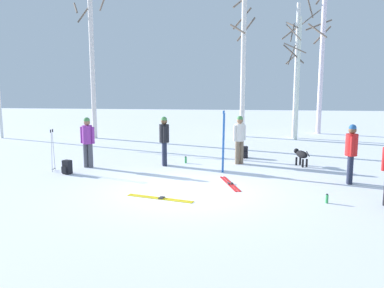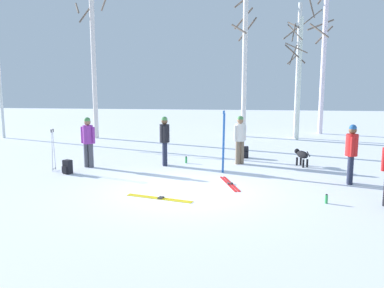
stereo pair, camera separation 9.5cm
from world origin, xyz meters
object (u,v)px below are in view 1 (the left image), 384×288
Objects in this scene: backpack_1 at (67,167)px; birch_tree_3 at (296,68)px; birch_tree_5 at (322,58)px; person_4 at (351,150)px; birch_tree_2 at (243,57)px; ski_pair_lying_1 at (230,184)px; ski_poles_0 at (53,149)px; person_1 at (88,139)px; dog at (301,155)px; person_3 at (240,137)px; backpack_0 at (244,152)px; water_bottle_0 at (327,199)px; birch_tree_1 at (92,58)px; birch_tree_4 at (298,75)px; ski_pair_lying_0 at (160,198)px; person_0 at (164,138)px; ski_pair_planted_0 at (223,142)px; water_bottle_1 at (186,160)px.

backpack_1 is 12.67m from birch_tree_3.
backpack_1 is at bearing -132.53° from birch_tree_5.
person_4 is 0.21× the size of birch_tree_2.
ski_poles_0 reaches higher than ski_pair_lying_1.
person_1 is 7.35m from dog.
backpack_0 is (0.21, 1.16, -0.77)m from person_3.
person_1 is at bearing 155.30° from water_bottle_0.
birch_tree_1 is 10.27m from birch_tree_3.
birch_tree_4 is (8.96, 8.00, 2.48)m from ski_poles_0.
person_3 is at bearing -100.10° from backpack_0.
ski_pair_lying_0 is at bearing -34.44° from backpack_1.
ski_pair_lying_1 is 0.27× the size of birch_tree_4.
person_0 is 6.11m from water_bottle_0.
ski_pair_planted_0 reaches higher than water_bottle_0.
birch_tree_4 is at bearing 45.04° from backpack_1.
backpack_0 is (0.51, 4.02, 0.20)m from ski_pair_lying_1.
person_0 is at bearing 140.22° from water_bottle_0.
person_0 is 12.09m from birch_tree_5.
backpack_1 is 0.06× the size of birch_tree_3.
dog is at bearing -105.02° from birch_tree_5.
ski_pair_planted_0 is at bearing -154.80° from dog.
dog is 1.90× the size of backpack_1.
person_3 is at bearing 83.99° from ski_pair_lying_1.
person_0 is 1.25× the size of ski_poles_0.
ski_pair_lying_1 is 10.15m from birch_tree_4.
person_3 reaches higher than water_bottle_0.
birch_tree_1 is at bearing 117.41° from ski_pair_lying_0.
backpack_1 is (-5.15, 0.72, 0.20)m from ski_pair_lying_1.
ski_pair_planted_0 is 3.58m from ski_pair_lying_0.
person_0 is 4.08m from ski_pair_lying_0.
birch_tree_3 is at bearing 67.32° from ski_pair_planted_0.
person_1 and person_4 have the same top height.
ski_poles_0 is 12.72m from birch_tree_3.
person_3 reaches higher than ski_pair_lying_1.
birch_tree_5 reaches higher than person_1.
water_bottle_1 is at bearing 136.60° from ski_pair_planted_0.
birch_tree_1 is 7.67m from birch_tree_2.
water_bottle_1 is (0.13, 4.40, 0.11)m from ski_pair_lying_0.
birch_tree_3 is at bearing 44.69° from person_1.
birch_tree_4 is at bearing 83.14° from dog.
ski_pair_planted_0 reaches higher than ski_pair_lying_1.
dog is at bearing -33.88° from backpack_0.
backpack_0 is 1.90× the size of water_bottle_0.
backpack_0 is at bearing 128.99° from person_4.
person_1 is 1.31m from backpack_1.
birch_tree_3 reaches higher than person_0.
birch_tree_3 is (5.48, 7.36, 2.55)m from person_0.
dog is 7.00m from birch_tree_4.
ski_pair_lying_0 is 6.07m from backpack_0.
ski_pair_lying_0 is (-4.16, -4.35, -0.38)m from dog.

